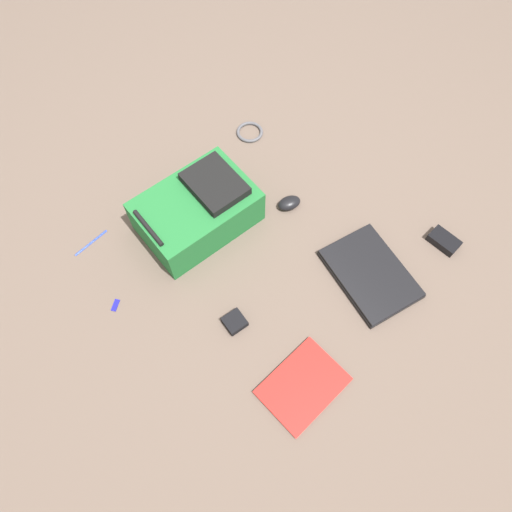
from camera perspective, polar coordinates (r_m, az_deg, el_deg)
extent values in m
plane|color=brown|center=(1.77, 1.48, -0.08)|extent=(4.11, 4.11, 0.00)
cube|color=#1E662D|center=(1.79, -7.14, 5.34)|extent=(0.32, 0.45, 0.16)
cube|color=black|center=(1.74, -4.91, 8.76)|extent=(0.23, 0.19, 0.03)
cylinder|color=black|center=(1.68, -12.89, 3.34)|extent=(0.17, 0.03, 0.02)
cube|color=black|center=(1.78, 13.58, -2.16)|extent=(0.39, 0.31, 0.02)
cube|color=black|center=(1.76, 13.69, -1.94)|extent=(0.38, 0.31, 0.01)
cube|color=silver|center=(1.61, 5.68, -15.31)|extent=(0.19, 0.26, 0.01)
cube|color=red|center=(1.61, 5.70, -15.26)|extent=(0.20, 0.27, 0.00)
ellipsoid|color=black|center=(1.87, 4.03, 6.40)|extent=(0.09, 0.11, 0.04)
torus|color=#4C4C51|center=(2.11, -0.76, 14.74)|extent=(0.11, 0.11, 0.01)
cube|color=black|center=(1.92, 21.74, 1.71)|extent=(0.11, 0.07, 0.03)
cylinder|color=#1933B2|center=(1.90, -19.31, 1.55)|extent=(0.02, 0.15, 0.01)
cube|color=black|center=(1.66, -2.60, -7.94)|extent=(0.08, 0.08, 0.03)
cube|color=#191999|center=(1.76, -16.62, -5.69)|extent=(0.04, 0.05, 0.01)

